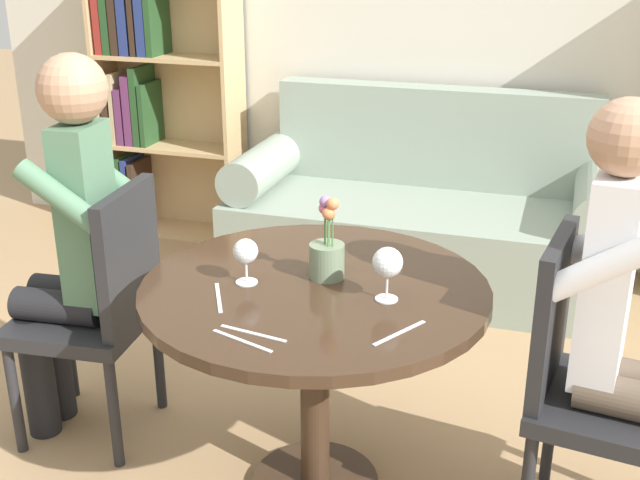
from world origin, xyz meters
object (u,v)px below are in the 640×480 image
Objects in this scene: wine_glass_left at (246,253)px; flower_vase at (327,252)px; bookshelf_left at (155,95)px; chair_right at (588,380)px; person_right at (631,329)px; couch at (422,220)px; chair_left at (101,304)px; wine_glass_right at (388,264)px; person_left at (70,242)px.

wine_glass_left is 0.24m from flower_vase.
chair_right is at bearing -39.14° from bookshelf_left.
wine_glass_left is (-1.05, -0.09, 0.12)m from person_right.
bookshelf_left is (-1.58, 0.27, 0.48)m from couch.
bookshelf_left reaches higher than chair_right.
couch is 2.05× the size of chair_left.
wine_glass_right is at bearing -48.24° from bookshelf_left.
wine_glass_right is 0.22m from flower_vase.
chair_left is at bearing -115.26° from couch.
bookshelf_left is 2.70m from wine_glass_right.
wine_glass_right is (1.80, -2.02, 0.02)m from bookshelf_left.
couch is at bearing 83.78° from wine_glass_left.
person_right is (1.63, -0.03, 0.18)m from chair_left.
person_left is 0.88m from flower_vase.
wine_glass_right is 0.61× the size of flower_vase.
bookshelf_left is at bearing -164.16° from person_left.
person_right is at bearing 83.96° from chair_left.
wine_glass_right is (0.22, -1.75, 0.50)m from couch.
bookshelf_left is at bearing 58.82° from chair_right.
chair_left reaches higher than wine_glass_right.
bookshelf_left reaches higher than person_left.
chair_left and chair_right have the same top height.
flower_vase is (0.79, -0.02, 0.29)m from chair_left.
flower_vase is at bearing 154.79° from wine_glass_right.
person_left is 1.08m from wine_glass_right.
bookshelf_left is at bearing 59.53° from person_right.
chair_right is 0.65m from wine_glass_right.
person_right is 8.34× the size of wine_glass_right.
chair_left is 0.23m from person_left.
chair_right is at bearing 84.63° from person_right.
chair_left is 0.84m from flower_vase.
couch reaches higher than chair_right.
flower_vase is (1.60, -1.92, -0.00)m from bookshelf_left.
bookshelf_left reaches higher than wine_glass_right.
person_left is (0.73, -1.92, -0.08)m from bookshelf_left.
chair_right is 0.68× the size of person_left.
person_right is (2.44, -1.94, -0.11)m from bookshelf_left.
person_left is at bearing -86.51° from chair_left.
chair_right is at bearing 6.57° from wine_glass_left.
person_left is at bearing 170.46° from wine_glass_left.
couch is 1.22× the size of bookshelf_left.
bookshelf_left is 1.15× the size of person_left.
flower_vase reaches higher than chair_left.
flower_vase reaches higher than chair_right.
flower_vase is (-0.76, -0.00, 0.29)m from chair_right.
chair_right reaches higher than wine_glass_left.
person_left is at bearing 97.26° from person_right.
person_left is at bearing -117.41° from couch.
flower_vase is (0.21, 0.11, -0.01)m from wine_glass_left.
wine_glass_left is at bearing -55.58° from bookshelf_left.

